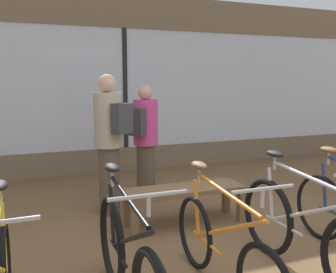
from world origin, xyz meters
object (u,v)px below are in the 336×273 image
(customer_near_rack, at_px, (109,140))
(bicycle_center_right, at_px, (306,234))
(bicycle_left, at_px, (128,265))
(bicycle_center_left, at_px, (223,250))
(customer_by_window, at_px, (145,139))
(display_bench, at_px, (184,194))

(customer_near_rack, bearing_deg, bicycle_center_right, -61.61)
(bicycle_left, distance_m, bicycle_center_left, 0.76)
(bicycle_center_left, bearing_deg, customer_by_window, 86.00)
(bicycle_center_left, xyz_separation_m, customer_by_window, (0.18, 2.51, 0.50))
(customer_by_window, bearing_deg, bicycle_center_left, -94.00)
(display_bench, height_order, customer_near_rack, customer_near_rack)
(bicycle_center_left, distance_m, bicycle_center_right, 0.77)
(customer_near_rack, height_order, customer_by_window, customer_near_rack)
(bicycle_center_left, height_order, customer_by_window, customer_by_window)
(bicycle_center_right, xyz_separation_m, display_bench, (-0.44, 1.50, -0.04))
(bicycle_center_right, height_order, display_bench, bicycle_center_right)
(bicycle_center_left, xyz_separation_m, bicycle_center_right, (0.77, -0.04, 0.03))
(bicycle_center_right, xyz_separation_m, customer_by_window, (-0.59, 2.54, 0.47))
(display_bench, distance_m, customer_near_rack, 1.14)
(bicycle_left, distance_m, bicycle_center_right, 1.53)
(bicycle_left, xyz_separation_m, bicycle_center_right, (1.53, -0.02, 0.00))
(display_bench, xyz_separation_m, customer_near_rack, (-0.73, 0.66, 0.58))
(bicycle_left, bearing_deg, bicycle_center_right, -0.67)
(customer_near_rack, distance_m, customer_by_window, 0.70)
(bicycle_left, distance_m, display_bench, 1.84)
(bicycle_left, xyz_separation_m, customer_near_rack, (0.35, 2.15, 0.55))
(bicycle_center_left, xyz_separation_m, display_bench, (0.32, 1.47, -0.01))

